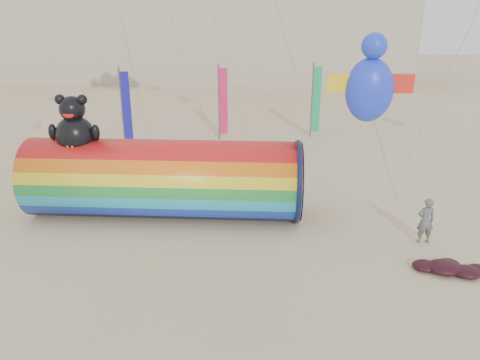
{
  "coord_description": "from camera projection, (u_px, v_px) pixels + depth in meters",
  "views": [
    {
      "loc": [
        1.49,
        -15.54,
        8.75
      ],
      "look_at": [
        0.5,
        1.5,
        2.4
      ],
      "focal_mm": 35.0,
      "sensor_mm": 36.0,
      "label": 1
    }
  ],
  "objects": [
    {
      "name": "ground",
      "position": [
        225.0,
        253.0,
        17.67
      ],
      "size": [
        160.0,
        160.0,
        0.0
      ],
      "primitive_type": "plane",
      "color": "#CCB58C",
      "rests_on": "ground"
    },
    {
      "name": "windsock_assembly",
      "position": [
        164.0,
        177.0,
        20.29
      ],
      "size": [
        11.78,
        3.59,
        5.43
      ],
      "color": "red",
      "rests_on": "ground"
    },
    {
      "name": "kite_handler",
      "position": [
        426.0,
        221.0,
        18.17
      ],
      "size": [
        0.72,
        0.51,
        1.86
      ],
      "primitive_type": "imported",
      "rotation": [
        0.0,
        0.0,
        3.24
      ],
      "color": "#575A5E",
      "rests_on": "ground"
    },
    {
      "name": "fabric_bundle",
      "position": [
        449.0,
        268.0,
        16.33
      ],
      "size": [
        2.62,
        1.35,
        0.41
      ],
      "color": "#3C0A16",
      "rests_on": "ground"
    },
    {
      "name": "festival_banners",
      "position": [
        223.0,
        103.0,
        31.54
      ],
      "size": [
        13.15,
        3.15,
        5.2
      ],
      "color": "#59595E",
      "rests_on": "ground"
    }
  ]
}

